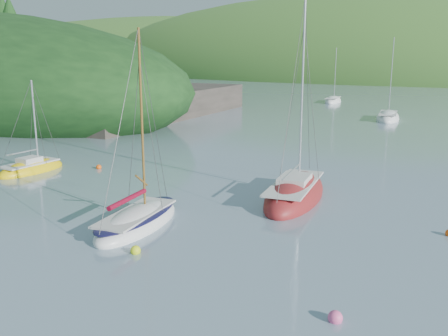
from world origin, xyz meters
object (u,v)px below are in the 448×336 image
Objects in this scene: sailboat_yellow at (31,169)px; distant_sloop_a at (388,118)px; distant_sloop_c at (333,101)px; sloop_red at (295,195)px; daysailer_white at (137,222)px.

sailboat_yellow is 44.93m from distant_sloop_a.
sailboat_yellow is 0.64× the size of distant_sloop_a.
distant_sloop_a is at bearing 69.32° from sailboat_yellow.
sloop_red is at bearing -82.14° from distant_sloop_c.
distant_sloop_a is at bearing 85.60° from sloop_red.
distant_sloop_a is 1.12× the size of distant_sloop_c.
distant_sloop_a is 22.71m from distant_sloop_c.
daysailer_white is 66.59m from distant_sloop_c.
sloop_red is 59.59m from distant_sloop_c.
distant_sloop_c is (-21.70, 55.50, -0.06)m from sloop_red.
daysailer_white is 9.70m from sloop_red.
distant_sloop_c is at bearing 115.94° from distant_sloop_a.
sloop_red is at bearing 49.67° from daysailer_white.
distant_sloop_a reaches higher than sailboat_yellow.
daysailer_white is at bearing -130.05° from sloop_red.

